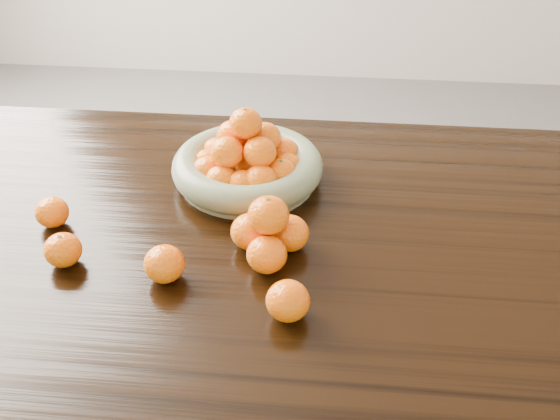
# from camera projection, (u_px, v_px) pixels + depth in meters

# --- Properties ---
(dining_table) EXTENTS (2.00, 1.00, 0.75)m
(dining_table) POSITION_uv_depth(u_px,v_px,m) (273.00, 271.00, 1.28)
(dining_table) COLOR black
(dining_table) RESTS_ON ground
(fruit_bowl) EXTENTS (0.33, 0.33, 0.17)m
(fruit_bowl) POSITION_uv_depth(u_px,v_px,m) (248.00, 163.00, 1.36)
(fruit_bowl) COLOR gray
(fruit_bowl) RESTS_ON dining_table
(orange_pyramid) EXTENTS (0.15, 0.14, 0.13)m
(orange_pyramid) POSITION_uv_depth(u_px,v_px,m) (269.00, 233.00, 1.15)
(orange_pyramid) COLOR orange
(orange_pyramid) RESTS_ON dining_table
(loose_orange_0) EXTENTS (0.07, 0.07, 0.06)m
(loose_orange_0) POSITION_uv_depth(u_px,v_px,m) (63.00, 250.00, 1.14)
(loose_orange_0) COLOR orange
(loose_orange_0) RESTS_ON dining_table
(loose_orange_1) EXTENTS (0.07, 0.07, 0.07)m
(loose_orange_1) POSITION_uv_depth(u_px,v_px,m) (164.00, 264.00, 1.11)
(loose_orange_1) COLOR orange
(loose_orange_1) RESTS_ON dining_table
(loose_orange_2) EXTENTS (0.07, 0.07, 0.07)m
(loose_orange_2) POSITION_uv_depth(u_px,v_px,m) (288.00, 301.00, 1.03)
(loose_orange_2) COLOR orange
(loose_orange_2) RESTS_ON dining_table
(loose_orange_3) EXTENTS (0.07, 0.07, 0.06)m
(loose_orange_3) POSITION_uv_depth(u_px,v_px,m) (52.00, 212.00, 1.24)
(loose_orange_3) COLOR orange
(loose_orange_3) RESTS_ON dining_table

